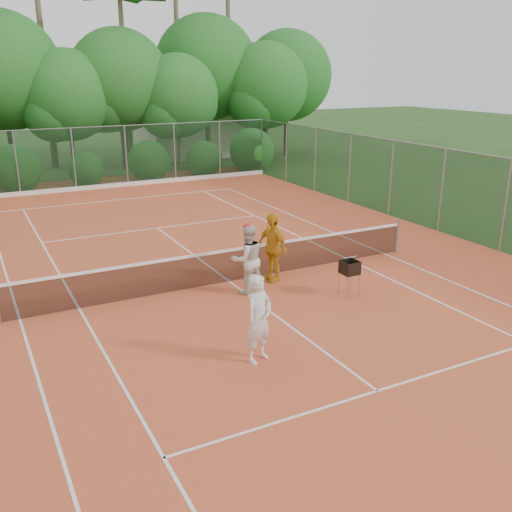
{
  "coord_description": "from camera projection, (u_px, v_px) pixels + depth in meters",
  "views": [
    {
      "loc": [
        -6.24,
        -13.51,
        5.65
      ],
      "look_at": [
        0.19,
        -1.2,
        1.1
      ],
      "focal_mm": 40.0,
      "sensor_mm": 36.0,
      "label": 1
    }
  ],
  "objects": [
    {
      "name": "player_white",
      "position": [
        259.0,
        319.0,
        11.33
      ],
      "size": [
        0.79,
        0.66,
        1.84
      ],
      "primitive_type": "imported",
      "rotation": [
        0.0,
        0.0,
        0.39
      ],
      "color": "silver",
      "rests_on": "clay_court"
    },
    {
      "name": "fence_back",
      "position": [
        100.0,
        158.0,
        28.05
      ],
      "size": [
        18.07,
        0.07,
        3.0
      ],
      "color": "#19381E",
      "rests_on": "clay_court"
    },
    {
      "name": "clay_court",
      "position": [
        230.0,
        282.0,
        15.88
      ],
      "size": [
        18.0,
        36.0,
        0.02
      ],
      "primitive_type": "cube",
      "color": "#CF562F",
      "rests_on": "ground"
    },
    {
      "name": "stray_ball_b",
      "position": [
        77.0,
        201.0,
        25.53
      ],
      "size": [
        0.07,
        0.07,
        0.07
      ],
      "primitive_type": "sphere",
      "color": "#C0DC33",
      "rests_on": "clay_court"
    },
    {
      "name": "club_building",
      "position": [
        201.0,
        132.0,
        39.59
      ],
      "size": [
        8.0,
        5.0,
        3.0
      ],
      "primitive_type": "cube",
      "color": "beige",
      "rests_on": "ground"
    },
    {
      "name": "tropical_treeline",
      "position": [
        99.0,
        80.0,
        31.96
      ],
      "size": [
        32.1,
        8.49,
        15.03
      ],
      "color": "brown",
      "rests_on": "ground"
    },
    {
      "name": "tennis_net",
      "position": [
        230.0,
        265.0,
        15.72
      ],
      "size": [
        11.97,
        0.1,
        1.1
      ],
      "color": "gray",
      "rests_on": "clay_court"
    },
    {
      "name": "player_yellow",
      "position": [
        272.0,
        247.0,
        15.72
      ],
      "size": [
        0.69,
        1.2,
        1.93
      ],
      "primitive_type": "imported",
      "rotation": [
        0.0,
        0.0,
        -1.37
      ],
      "color": "orange",
      "rests_on": "clay_court"
    },
    {
      "name": "ground",
      "position": [
        230.0,
        283.0,
        15.89
      ],
      "size": [
        120.0,
        120.0,
        0.0
      ],
      "primitive_type": "plane",
      "color": "#234317",
      "rests_on": "ground"
    },
    {
      "name": "court_markings",
      "position": [
        230.0,
        282.0,
        15.88
      ],
      "size": [
        11.03,
        23.83,
        0.01
      ],
      "color": "white",
      "rests_on": "clay_court"
    },
    {
      "name": "stray_ball_c",
      "position": [
        167.0,
        204.0,
        24.99
      ],
      "size": [
        0.07,
        0.07,
        0.07
      ],
      "primitive_type": "sphere",
      "color": "#C3CF30",
      "rests_on": "clay_court"
    },
    {
      "name": "ball_hopper",
      "position": [
        350.0,
        268.0,
        14.72
      ],
      "size": [
        0.41,
        0.41,
        0.95
      ],
      "rotation": [
        0.0,
        0.0,
        0.23
      ],
      "color": "gray",
      "rests_on": "clay_court"
    },
    {
      "name": "fence_right",
      "position": [
        506.0,
        206.0,
        18.11
      ],
      "size": [
        0.07,
        33.07,
        3.0
      ],
      "color": "#19381E",
      "rests_on": "clay_court"
    },
    {
      "name": "stray_ball_a",
      "position": [
        84.0,
        215.0,
        23.01
      ],
      "size": [
        0.07,
        0.07,
        0.07
      ],
      "primitive_type": "sphere",
      "color": "#C7E334",
      "rests_on": "clay_court"
    },
    {
      "name": "player_center_grp",
      "position": [
        247.0,
        259.0,
        14.84
      ],
      "size": [
        0.91,
        0.71,
        1.89
      ],
      "color": "beige",
      "rests_on": "clay_court"
    }
  ]
}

